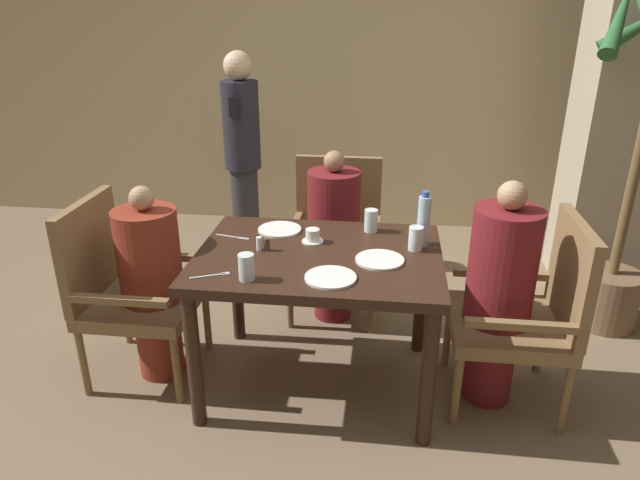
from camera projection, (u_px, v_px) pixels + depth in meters
name	position (u px, v px, depth m)	size (l,w,h in m)	color
ground_plane	(319.00, 382.00, 3.07)	(16.00, 16.00, 0.00)	#7A664C
wall_back	(355.00, 65.00, 4.78)	(8.00, 0.06, 2.80)	#C6B289
pillar_stone	(627.00, 92.00, 3.70)	(0.55, 0.55, 2.70)	tan
dining_table	(319.00, 272.00, 2.82)	(1.19, 0.89, 0.76)	#331E14
chair_left_side	(125.00, 285.00, 2.99)	(0.56, 0.56, 0.98)	brown
diner_in_left_chair	(152.00, 282.00, 2.96)	(0.32, 0.32, 1.07)	maroon
chair_far_side	(336.00, 232.00, 3.67)	(0.56, 0.56, 0.98)	brown
diner_in_far_chair	(333.00, 235.00, 3.52)	(0.32, 0.32, 1.09)	maroon
chair_right_side	(529.00, 309.00, 2.75)	(0.56, 0.56, 0.98)	brown
diner_in_right_chair	(499.00, 294.00, 2.74)	(0.32, 0.32, 1.16)	maroon
standing_host	(243.00, 154.00, 4.22)	(0.27, 0.30, 1.58)	#2D2D33
potted_palm	(628.00, 200.00, 3.33)	(0.72, 0.68, 2.14)	brown
plate_main_left	(380.00, 260.00, 2.69)	(0.23, 0.23, 0.01)	white
plate_main_right	(280.00, 229.00, 3.04)	(0.23, 0.23, 0.01)	white
plate_dessert_center	(331.00, 277.00, 2.52)	(0.23, 0.23, 0.01)	white
teacup_with_saucer	(313.00, 236.00, 2.89)	(0.11, 0.11, 0.07)	white
water_bottle	(424.00, 220.00, 2.82)	(0.06, 0.06, 0.28)	#A3C6DB
glass_tall_near	(371.00, 221.00, 3.02)	(0.07, 0.07, 0.12)	silver
glass_tall_mid	(246.00, 267.00, 2.49)	(0.07, 0.07, 0.12)	silver
glass_tall_far	(416.00, 239.00, 2.79)	(0.07, 0.07, 0.12)	silver
salt_shaker	(259.00, 243.00, 2.80)	(0.03, 0.03, 0.07)	white
pepper_shaker	(267.00, 244.00, 2.80)	(0.03, 0.03, 0.06)	#4C3D2D
fork_beside_plate	(214.00, 275.00, 2.55)	(0.17, 0.09, 0.00)	silver
knife_beside_plate	(234.00, 237.00, 2.96)	(0.19, 0.05, 0.00)	silver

